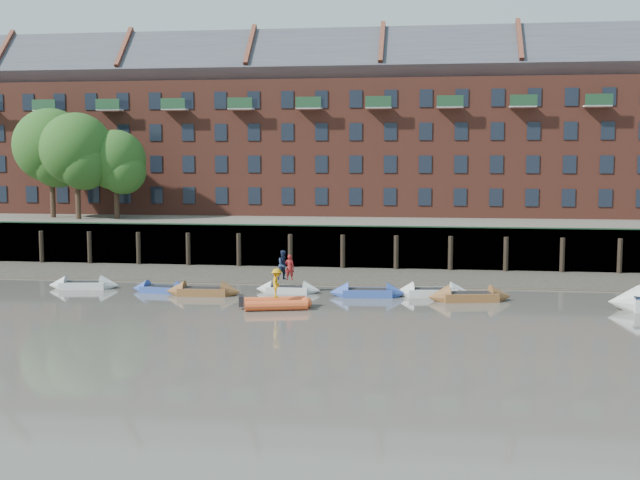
% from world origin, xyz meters
% --- Properties ---
extents(ground, '(220.00, 220.00, 0.00)m').
position_xyz_m(ground, '(0.00, 0.00, 0.00)').
color(ground, '#5B574F').
rests_on(ground, ground).
extents(foreshore, '(110.00, 8.00, 0.50)m').
position_xyz_m(foreshore, '(0.00, 18.00, 0.00)').
color(foreshore, '#3D382F').
rests_on(foreshore, ground).
extents(mud_band, '(110.00, 1.60, 0.10)m').
position_xyz_m(mud_band, '(0.00, 14.60, 0.00)').
color(mud_band, '#4C4336').
rests_on(mud_band, ground).
extents(river_wall, '(110.00, 1.23, 3.30)m').
position_xyz_m(river_wall, '(-0.00, 22.38, 1.59)').
color(river_wall, '#2D2A26').
rests_on(river_wall, ground).
extents(bank_terrace, '(110.00, 28.00, 3.20)m').
position_xyz_m(bank_terrace, '(0.00, 36.00, 1.60)').
color(bank_terrace, '#5E594D').
rests_on(bank_terrace, ground).
extents(apartment_terrace, '(80.60, 15.56, 20.98)m').
position_xyz_m(apartment_terrace, '(-0.00, 36.99, 12.82)').
color(apartment_terrace, brown).
rests_on(apartment_terrace, bank_terrace).
extents(tree_cluster, '(11.76, 7.74, 9.40)m').
position_xyz_m(tree_cluster, '(-25.62, 27.35, 9.00)').
color(tree_cluster, '#3A281C').
rests_on(tree_cluster, bank_terrace).
extents(rowboat_0, '(4.59, 1.93, 1.29)m').
position_xyz_m(rowboat_0, '(-17.52, 10.62, 0.23)').
color(rowboat_0, silver).
rests_on(rowboat_0, ground).
extents(rowboat_1, '(4.11, 1.65, 1.16)m').
position_xyz_m(rowboat_1, '(-12.01, 9.80, 0.21)').
color(rowboat_1, '#334FA9').
rests_on(rowboat_1, ground).
extents(rowboat_2, '(4.69, 1.59, 1.34)m').
position_xyz_m(rowboat_2, '(-9.21, 9.22, 0.24)').
color(rowboat_2, brown).
rests_on(rowboat_2, ground).
extents(rowboat_3, '(4.06, 1.26, 1.17)m').
position_xyz_m(rowboat_3, '(-4.23, 10.76, 0.21)').
color(rowboat_3, silver).
rests_on(rowboat_3, ground).
extents(rowboat_4, '(4.70, 1.70, 1.34)m').
position_xyz_m(rowboat_4, '(0.77, 10.08, 0.24)').
color(rowboat_4, '#334FA9').
rests_on(rowboat_4, ground).
extents(rowboat_5, '(4.75, 2.02, 1.34)m').
position_xyz_m(rowboat_5, '(4.64, 10.79, 0.24)').
color(rowboat_5, silver).
rests_on(rowboat_5, ground).
extents(rowboat_6, '(5.13, 2.40, 1.43)m').
position_xyz_m(rowboat_6, '(6.82, 9.42, 0.25)').
color(rowboat_6, brown).
rests_on(rowboat_6, ground).
extents(rib_tender, '(3.87, 2.60, 0.65)m').
position_xyz_m(rib_tender, '(-3.85, 5.58, 0.28)').
color(rib_tender, '#E55223').
rests_on(rib_tender, ground).
extents(person_rower_a, '(0.60, 0.41, 1.60)m').
position_xyz_m(person_rower_a, '(-4.14, 10.84, 1.59)').
color(person_rower_a, maroon).
rests_on(person_rower_a, rowboat_3).
extents(person_rower_b, '(1.15, 1.10, 1.86)m').
position_xyz_m(person_rower_b, '(-4.51, 10.89, 1.72)').
color(person_rower_b, '#19233F').
rests_on(person_rower_b, rowboat_3).
extents(person_rib_crew, '(0.69, 1.10, 1.63)m').
position_xyz_m(person_rib_crew, '(-3.93, 5.57, 1.43)').
color(person_rib_crew, orange).
rests_on(person_rib_crew, rib_tender).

